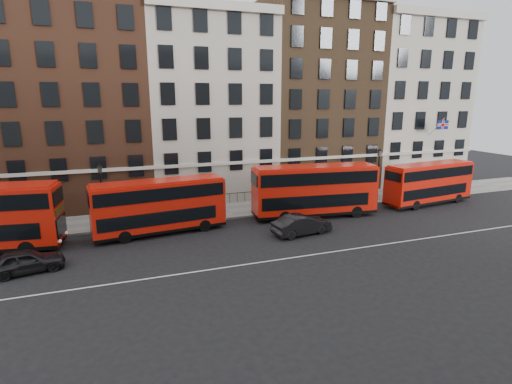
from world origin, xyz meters
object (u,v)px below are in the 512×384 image
object	(u,v)px
bus_b	(159,205)
bus_c	(314,190)
bus_d	(429,182)
car_front	(302,225)
traffic_light	(466,173)
car_rear	(26,261)

from	to	relation	value
bus_b	bus_c	distance (m)	13.62
bus_d	car_front	distance (m)	16.56
bus_d	bus_b	bearing A→B (deg)	173.01
car_front	traffic_light	bearing A→B (deg)	-83.88
car_front	car_rear	bearing A→B (deg)	83.43
bus_d	car_front	world-z (taller)	bus_d
bus_c	bus_d	bearing A→B (deg)	6.35
bus_c	traffic_light	distance (m)	19.89
bus_d	traffic_light	world-z (taller)	bus_d
bus_c	traffic_light	size ratio (longest dim) A/B	3.47
bus_b	bus_c	world-z (taller)	bus_c
bus_b	car_front	distance (m)	11.29
bus_c	traffic_light	bearing A→B (deg)	12.16
bus_c	bus_b	bearing A→B (deg)	-173.59
car_rear	bus_c	bearing A→B (deg)	-89.45
bus_b	traffic_light	size ratio (longest dim) A/B	3.18
bus_b	bus_d	size ratio (longest dim) A/B	1.03
car_front	bus_d	bearing A→B (deg)	-84.53
bus_c	car_front	xyz separation A→B (m)	(-3.16, -4.00, -1.71)
bus_d	car_front	bearing A→B (deg)	-172.99
bus_c	car_rear	distance (m)	22.77
bus_b	bus_d	bearing A→B (deg)	-6.53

